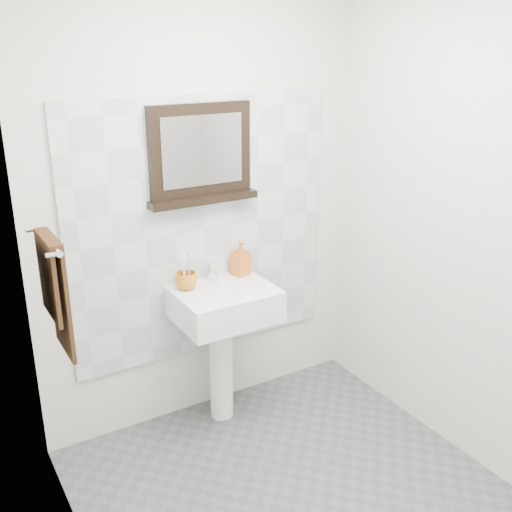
{
  "coord_description": "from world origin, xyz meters",
  "views": [
    {
      "loc": [
        -1.43,
        -1.87,
        2.18
      ],
      "look_at": [
        0.03,
        0.55,
        1.15
      ],
      "focal_mm": 42.0,
      "sensor_mm": 36.0,
      "label": 1
    }
  ],
  "objects": [
    {
      "name": "toothbrushes",
      "position": [
        -0.17,
        0.97,
        0.98
      ],
      "size": [
        0.05,
        0.04,
        0.21
      ],
      "color": "white",
      "rests_on": "toothbrush_cup"
    },
    {
      "name": "splashback",
      "position": [
        0.0,
        1.09,
        1.15
      ],
      "size": [
        1.6,
        0.02,
        1.5
      ],
      "primitive_type": "cube",
      "color": "silver",
      "rests_on": "back_wall"
    },
    {
      "name": "left_wall",
      "position": [
        -1.0,
        0.0,
        1.25
      ],
      "size": [
        0.01,
        2.2,
        2.5
      ],
      "primitive_type": "cube",
      "color": "silver",
      "rests_on": "ground"
    },
    {
      "name": "framed_mirror",
      "position": [
        -0.02,
        1.06,
        1.58
      ],
      "size": [
        0.63,
        0.11,
        0.54
      ],
      "color": "black",
      "rests_on": "back_wall"
    },
    {
      "name": "pedestal_sink",
      "position": [
        0.01,
        0.87,
        0.68
      ],
      "size": [
        0.55,
        0.44,
        0.96
      ],
      "color": "white",
      "rests_on": "ground"
    },
    {
      "name": "soap_dispenser",
      "position": [
        0.19,
        1.01,
        0.96
      ],
      "size": [
        0.11,
        0.11,
        0.2
      ],
      "primitive_type": "imported",
      "rotation": [
        0.0,
        0.0,
        0.23
      ],
      "color": "#C53D17",
      "rests_on": "pedestal_sink"
    },
    {
      "name": "right_wall",
      "position": [
        1.0,
        0.0,
        1.25
      ],
      "size": [
        0.01,
        2.2,
        2.5
      ],
      "primitive_type": "cube",
      "color": "silver",
      "rests_on": "ground"
    },
    {
      "name": "hand_towel",
      "position": [
        -0.94,
        0.64,
        1.16
      ],
      "size": [
        0.06,
        0.3,
        0.55
      ],
      "color": "black",
      "rests_on": "towel_bar"
    },
    {
      "name": "back_wall",
      "position": [
        0.0,
        1.1,
        1.25
      ],
      "size": [
        2.0,
        0.01,
        2.5
      ],
      "primitive_type": "cube",
      "color": "silver",
      "rests_on": "ground"
    },
    {
      "name": "floor",
      "position": [
        0.0,
        0.0,
        0.0
      ],
      "size": [
        2.0,
        2.2,
        0.01
      ],
      "primitive_type": "cube",
      "color": "#4F5254",
      "rests_on": "ground"
    },
    {
      "name": "towel_bar",
      "position": [
        -0.95,
        0.64,
        1.37
      ],
      "size": [
        0.07,
        0.4,
        0.03
      ],
      "color": "silver",
      "rests_on": "left_wall"
    },
    {
      "name": "toothbrush_cup",
      "position": [
        -0.17,
        0.97,
        0.91
      ],
      "size": [
        0.14,
        0.14,
        0.1
      ],
      "primitive_type": "imported",
      "rotation": [
        0.0,
        0.0,
        0.12
      ],
      "color": "orange",
      "rests_on": "pedestal_sink"
    }
  ]
}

